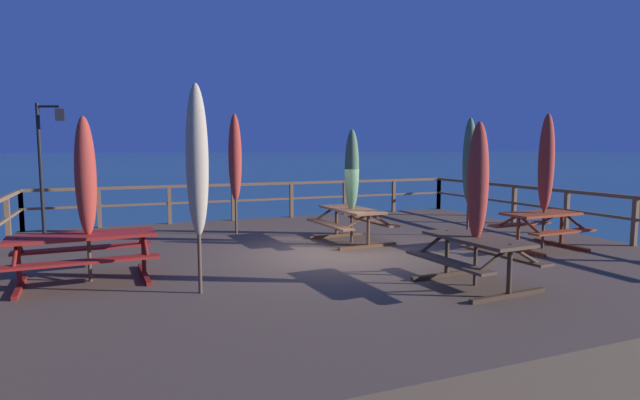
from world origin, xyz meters
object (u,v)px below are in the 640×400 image
(patio_umbrella_tall_mid_left, at_px, (469,161))
(lamp_post_hooked, at_px, (47,148))
(picnic_table_mid_left, at_px, (83,247))
(patio_umbrella_tall_back_right, at_px, (197,161))
(patio_umbrella_short_back, at_px, (546,163))
(patio_umbrella_short_front, at_px, (86,177))
(picnic_table_back_left, at_px, (541,223))
(patio_umbrella_tall_back_left, at_px, (478,182))
(picnic_table_front_right, at_px, (476,251))
(patio_umbrella_tall_front, at_px, (352,171))
(patio_umbrella_tall_mid_right, at_px, (235,158))
(picnic_table_back_right, at_px, (351,218))

(patio_umbrella_tall_mid_left, xyz_separation_m, lamp_post_hooked, (-9.37, 4.09, 0.31))
(picnic_table_mid_left, relative_size, patio_umbrella_tall_back_right, 0.73)
(patio_umbrella_short_back, relative_size, lamp_post_hooked, 0.89)
(patio_umbrella_short_front, xyz_separation_m, patio_umbrella_tall_mid_left, (8.30, 1.13, 0.14))
(picnic_table_back_left, relative_size, patio_umbrella_tall_mid_left, 0.58)
(patio_umbrella_short_back, height_order, patio_umbrella_tall_back_left, patio_umbrella_short_back)
(patio_umbrella_tall_back_right, bearing_deg, picnic_table_front_right, -17.06)
(patio_umbrella_tall_front, bearing_deg, patio_umbrella_tall_mid_left, -5.56)
(picnic_table_back_left, xyz_separation_m, patio_umbrella_tall_back_right, (-7.19, -0.62, 1.38))
(patio_umbrella_tall_mid_right, bearing_deg, patio_umbrella_short_back, -36.74)
(picnic_table_back_right, bearing_deg, picnic_table_mid_left, -164.82)
(patio_umbrella_short_front, bearing_deg, patio_umbrella_tall_mid_right, 47.64)
(picnic_table_mid_left, distance_m, patio_umbrella_tall_back_right, 2.49)
(patio_umbrella_short_back, distance_m, patio_umbrella_tall_mid_left, 1.93)
(patio_umbrella_short_back, relative_size, patio_umbrella_tall_mid_right, 0.96)
(patio_umbrella_tall_back_right, bearing_deg, picnic_table_mid_left, 140.35)
(patio_umbrella_short_back, bearing_deg, patio_umbrella_tall_back_left, -151.12)
(patio_umbrella_short_back, xyz_separation_m, patio_umbrella_tall_mid_right, (-5.62, 4.20, 0.07))
(patio_umbrella_tall_front, relative_size, patio_umbrella_tall_back_right, 0.84)
(patio_umbrella_tall_mid_left, distance_m, patio_umbrella_tall_mid_right, 5.65)
(picnic_table_mid_left, bearing_deg, patio_umbrella_short_back, -4.70)
(patio_umbrella_tall_back_left, distance_m, patio_umbrella_tall_back_right, 4.19)
(patio_umbrella_short_back, distance_m, patio_umbrella_short_front, 8.80)
(patio_umbrella_short_front, bearing_deg, patio_umbrella_tall_back_right, -41.32)
(picnic_table_mid_left, bearing_deg, patio_umbrella_short_front, 8.78)
(patio_umbrella_tall_back_left, distance_m, patio_umbrella_tall_front, 3.95)
(patio_umbrella_tall_back_left, xyz_separation_m, patio_umbrella_tall_front, (-0.21, 3.95, 0.01))
(lamp_post_hooked, bearing_deg, patio_umbrella_tall_back_left, -49.58)
(picnic_table_back_left, xyz_separation_m, patio_umbrella_tall_back_left, (-3.19, -1.81, 1.06))
(picnic_table_front_right, relative_size, patio_umbrella_tall_mid_left, 0.63)
(picnic_table_front_right, height_order, patio_umbrella_tall_front, patio_umbrella_tall_front)
(patio_umbrella_short_front, distance_m, patio_umbrella_tall_front, 5.50)
(patio_umbrella_tall_back_right, distance_m, lamp_post_hooked, 7.05)
(picnic_table_front_right, height_order, patio_umbrella_tall_mid_left, patio_umbrella_tall_mid_left)
(picnic_table_back_left, height_order, picnic_table_front_right, same)
(patio_umbrella_tall_back_left, bearing_deg, patio_umbrella_short_front, 155.43)
(patio_umbrella_tall_back_left, xyz_separation_m, lamp_post_hooked, (-6.60, 7.75, 0.51))
(patio_umbrella_tall_mid_left, bearing_deg, lamp_post_hooked, 156.41)
(patio_umbrella_tall_front, height_order, patio_umbrella_tall_back_right, patio_umbrella_tall_back_right)
(patio_umbrella_short_back, xyz_separation_m, patio_umbrella_short_front, (-8.77, 0.74, -0.14))
(patio_umbrella_tall_back_right, relative_size, patio_umbrella_tall_mid_left, 1.07)
(picnic_table_front_right, xyz_separation_m, patio_umbrella_tall_front, (-0.19, 3.98, 1.06))
(picnic_table_back_right, bearing_deg, picnic_table_back_left, -32.66)
(picnic_table_back_right, bearing_deg, patio_umbrella_tall_back_right, -143.72)
(picnic_table_mid_left, relative_size, patio_umbrella_tall_mid_right, 0.75)
(picnic_table_mid_left, bearing_deg, picnic_table_back_right, 15.18)
(picnic_table_back_left, bearing_deg, patio_umbrella_tall_mid_left, 102.79)
(patio_umbrella_tall_back_right, bearing_deg, patio_umbrella_short_back, 4.74)
(picnic_table_back_right, relative_size, patio_umbrella_tall_mid_right, 0.65)
(patio_umbrella_tall_back_right, bearing_deg, patio_umbrella_tall_mid_right, 71.25)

